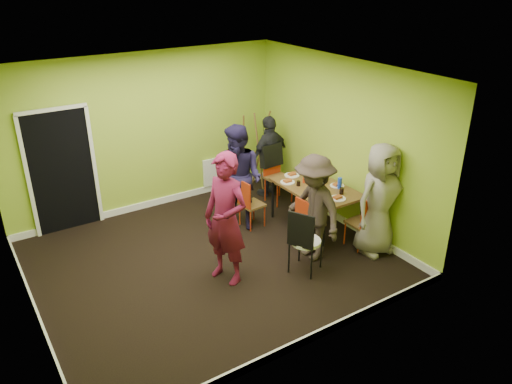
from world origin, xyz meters
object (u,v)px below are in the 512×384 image
Objects in this scene: easel at (254,151)px; person_left_far at (239,178)px; dining_table at (316,190)px; blue_bottle at (340,183)px; chair_bentwood at (304,239)px; person_left_near at (314,208)px; person_back_end at (270,156)px; chair_left_near at (307,221)px; chair_back_end at (273,161)px; person_standing at (226,219)px; orange_bottle at (304,180)px; thermos at (311,179)px; chair_left_far at (249,201)px; chair_front_end at (364,220)px; person_front_end at (379,200)px.

person_left_far reaches higher than easel.
dining_table is 7.96× the size of blue_bottle.
chair_bentwood is 0.61× the size of person_left_near.
person_back_end reaches higher than chair_bentwood.
chair_left_near is 1.93m from chair_back_end.
person_left_near is (-0.08, -0.23, 0.34)m from chair_left_near.
person_standing reaches higher than chair_left_near.
orange_bottle is at bearing 123.68° from blue_bottle.
chair_left_far is at bearing 149.40° from thermos.
thermos is 0.13× the size of person_left_far.
blue_bottle is 2.17× the size of orange_bottle.
orange_bottle is (-0.27, 1.18, 0.30)m from chair_front_end.
person_left_far is (-1.01, 0.64, 0.02)m from thermos.
person_front_end reaches higher than dining_table.
chair_back_end is 1.62m from blue_bottle.
orange_bottle is at bearing 90.54° from person_standing.
easel reaches higher than orange_bottle.
chair_left_far is at bearing -167.84° from person_left_near.
easel is 0.89× the size of person_front_end.
person_left_far is at bearing 154.01° from chair_bentwood.
dining_table is 1.14m from chair_left_far.
chair_front_end is at bearing 52.66° from chair_left_near.
chair_back_end is at bearing 127.91° from chair_bentwood.
blue_bottle is (0.07, 0.68, 0.35)m from chair_front_end.
easel is 0.41m from person_back_end.
easel is at bearing 91.88° from chair_front_end.
dining_table is 1.93m from easel.
easel is 2.72m from person_left_near.
person_front_end is (0.27, -3.04, 0.11)m from easel.
person_left_far reaches higher than chair_left_near.
orange_bottle is at bearing 105.73° from person_front_end.
person_back_end is (0.16, 1.45, -0.08)m from thermos.
chair_left_near is 4.56× the size of blue_bottle.
easel is 0.88× the size of person_left_far.
thermos is (-0.24, 1.02, 0.37)m from chair_front_end.
chair_left_near is 0.69m from chair_bentwood.
dining_table is 0.84× the size of person_left_far.
person_front_end reaches higher than chair_bentwood.
dining_table is 1.29m from person_left_far.
chair_back_end reaches higher than dining_table.
person_front_end is at bearing 90.77° from chair_back_end.
chair_front_end is at bearing -96.18° from blue_bottle.
person_standing is 1.56m from person_left_far.
person_front_end is at bearing 54.46° from person_standing.
easel is at bearing 96.23° from blue_bottle.
person_back_end reaches higher than chair_left_near.
person_front_end reaches higher than chair_front_end.
easel reaches higher than dining_table.
chair_front_end is (0.14, -2.28, -0.26)m from chair_back_end.
chair_front_end is at bearing 31.14° from chair_left_far.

